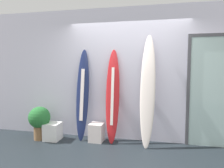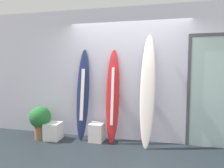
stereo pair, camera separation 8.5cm
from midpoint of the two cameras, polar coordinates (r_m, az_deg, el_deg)
ground at (r=3.61m, az=1.41°, el=-21.47°), size 8.00×8.00×0.04m
wall_back at (r=4.51m, az=5.11°, el=2.63°), size 7.20×0.20×2.80m
surfboard_navy at (r=4.52m, az=-7.43°, el=-3.01°), size 0.28×0.36×1.94m
surfboard_crimson at (r=4.31m, az=0.75°, el=-3.31°), size 0.29×0.37×1.93m
surfboard_ivory at (r=4.14m, az=10.28°, el=-1.78°), size 0.32×0.48×2.21m
display_block_left at (r=4.51m, az=-3.66°, el=-13.01°), size 0.29×0.29×0.38m
display_block_center at (r=4.77m, az=-15.25°, el=-12.28°), size 0.33×0.33×0.36m
glass_door at (r=4.48m, az=27.61°, el=-1.40°), size 1.15×0.06×2.20m
potted_plant at (r=4.82m, az=-18.52°, el=-9.13°), size 0.46×0.46×0.71m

